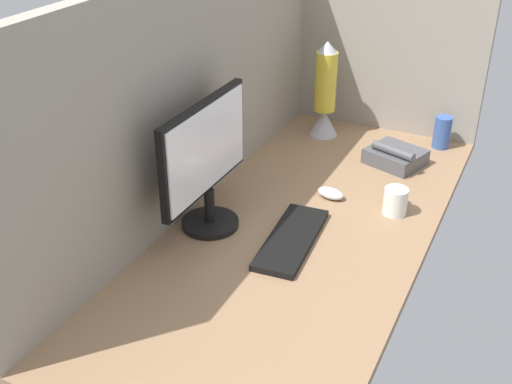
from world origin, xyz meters
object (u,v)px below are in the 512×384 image
object	(u,v)px
mouse	(331,193)
mug_ceramic_white	(396,201)
mug_ceramic_blue	(442,132)
monitor	(206,159)
desk_phone	(395,156)
keyboard	(291,239)
lava_lamp	(325,97)

from	to	relation	value
mouse	mug_ceramic_white	size ratio (longest dim) A/B	0.87
mouse	mug_ceramic_blue	world-z (taller)	mug_ceramic_blue
monitor	mug_ceramic_blue	size ratio (longest dim) A/B	3.56
monitor	desk_phone	size ratio (longest dim) A/B	1.93
mouse	desk_phone	world-z (taller)	desk_phone
keyboard	desk_phone	distance (cm)	66.64
mouse	mug_ceramic_white	xyz separation A→B (cm)	(-0.32, -22.13, 2.81)
lava_lamp	desk_phone	bearing A→B (deg)	-111.87
monitor	mug_ceramic_white	world-z (taller)	monitor
lava_lamp	mouse	bearing A→B (deg)	-156.38
monitor	mouse	distance (cm)	48.69
lava_lamp	desk_phone	xyz separation A→B (cm)	(-13.54, -33.74, -13.09)
mug_ceramic_white	lava_lamp	bearing A→B (deg)	41.70
monitor	mug_ceramic_white	distance (cm)	63.18
monitor	lava_lamp	world-z (taller)	monitor
keyboard	desk_phone	xyz separation A→B (cm)	(65.12, -13.96, 2.19)
monitor	lava_lamp	distance (cm)	81.95
mug_ceramic_white	lava_lamp	world-z (taller)	lava_lamp
mouse	desk_phone	size ratio (longest dim) A/B	0.41
lava_lamp	desk_phone	distance (cm)	38.64
desk_phone	mug_ceramic_white	bearing A→B (deg)	-164.86
keyboard	mug_ceramic_blue	bearing A→B (deg)	-21.66
keyboard	mug_ceramic_white	distance (cm)	38.36
mouse	desk_phone	distance (cm)	36.89
mouse	keyboard	bearing A→B (deg)	-171.10
monitor	mug_ceramic_blue	xyz separation A→B (cm)	(90.14, -53.50, -16.66)
desk_phone	lava_lamp	bearing A→B (deg)	68.13
mug_ceramic_white	desk_phone	bearing A→B (deg)	15.14
keyboard	mug_ceramic_blue	size ratio (longest dim) A/B	2.90
mouse	lava_lamp	size ratio (longest dim) A/B	0.25
keyboard	mouse	size ratio (longest dim) A/B	3.85
mug_ceramic_white	keyboard	bearing A→B (deg)	142.21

